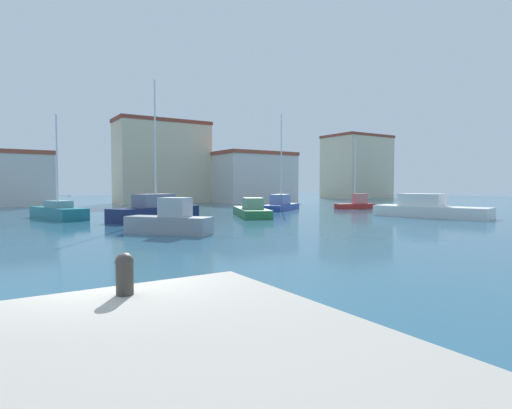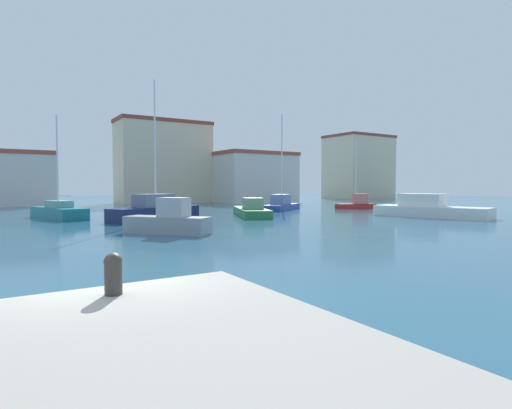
# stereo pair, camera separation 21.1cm
# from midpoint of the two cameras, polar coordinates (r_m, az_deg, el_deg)

# --- Properties ---
(water) EXTENTS (160.00, 160.00, 0.00)m
(water) POSITION_cam_midpoint_polar(r_m,az_deg,el_deg) (32.18, -1.54, -1.80)
(water) COLOR #285670
(water) RESTS_ON ground
(mooring_bollard) EXTENTS (0.27, 0.27, 0.63)m
(mooring_bollard) POSITION_cam_midpoint_polar(r_m,az_deg,el_deg) (6.48, -18.59, -8.85)
(mooring_bollard) COLOR #38332D
(mooring_bollard) RESTS_ON pier_quay
(sailboat_navy_inner_mooring) EXTENTS (7.50, 4.89, 10.04)m
(sailboat_navy_inner_mooring) POSITION_cam_midpoint_polar(r_m,az_deg,el_deg) (30.66, -13.91, -0.74)
(sailboat_navy_inner_mooring) COLOR #19234C
(sailboat_navy_inner_mooring) RESTS_ON water
(sailboat_teal_far_right) EXTENTS (3.40, 6.83, 7.77)m
(sailboat_teal_far_right) POSITION_cam_midpoint_polar(r_m,az_deg,el_deg) (34.36, -25.82, -0.88)
(sailboat_teal_far_right) COLOR #1E707A
(sailboat_teal_far_right) RESTS_ON water
(sailboat_blue_far_left) EXTENTS (6.57, 5.46, 9.71)m
(sailboat_blue_far_left) POSITION_cam_midpoint_polar(r_m,az_deg,el_deg) (42.18, 3.31, 0.08)
(sailboat_blue_far_left) COLOR #233D93
(sailboat_blue_far_left) RESTS_ON water
(motorboat_grey_near_pier) EXTENTS (3.87, 4.36, 1.88)m
(motorboat_grey_near_pier) POSITION_cam_midpoint_polar(r_m,az_deg,el_deg) (21.78, -12.07, -2.26)
(motorboat_grey_near_pier) COLOR gray
(motorboat_grey_near_pier) RESTS_ON water
(motorboat_white_distant_north) EXTENTS (4.81, 8.94, 1.84)m
(motorboat_white_distant_north) POSITION_cam_midpoint_polar(r_m,az_deg,el_deg) (35.42, 22.59, -0.55)
(motorboat_white_distant_north) COLOR white
(motorboat_white_distant_north) RESTS_ON water
(sailboat_red_center_channel) EXTENTS (4.55, 2.14, 7.47)m
(sailboat_red_center_channel) POSITION_cam_midpoint_polar(r_m,az_deg,el_deg) (45.69, 13.55, 0.20)
(sailboat_red_center_channel) COLOR #B22823
(sailboat_red_center_channel) RESTS_ON water
(motorboat_green_behind_lamppost) EXTENTS (4.95, 7.98, 1.51)m
(motorboat_green_behind_lamppost) POSITION_cam_midpoint_polar(r_m,az_deg,el_deg) (33.74, -0.82, -0.79)
(motorboat_green_behind_lamppost) COLOR #28703D
(motorboat_green_behind_lamppost) RESTS_ON water
(waterfront_apartments) EXTENTS (7.61, 6.61, 6.67)m
(waterfront_apartments) POSITION_cam_midpoint_polar(r_m,az_deg,el_deg) (58.10, -30.03, 3.13)
(waterfront_apartments) COLOR beige
(waterfront_apartments) RESTS_ON ground
(yacht_club) EXTENTS (13.08, 5.89, 11.67)m
(yacht_club) POSITION_cam_midpoint_polar(r_m,az_deg,el_deg) (60.51, -12.87, 5.76)
(yacht_club) COLOR beige
(yacht_club) RESTS_ON ground
(warehouse_block) EXTENTS (11.19, 9.70, 7.33)m
(warehouse_block) POSITION_cam_midpoint_polar(r_m,az_deg,el_deg) (61.48, -1.00, 3.75)
(warehouse_block) COLOR beige
(warehouse_block) RESTS_ON ground
(harbor_office) EXTENTS (12.01, 8.93, 12.37)m
(harbor_office) POSITION_cam_midpoint_polar(r_m,az_deg,el_deg) (85.15, 13.68, 5.07)
(harbor_office) COLOR beige
(harbor_office) RESTS_ON ground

